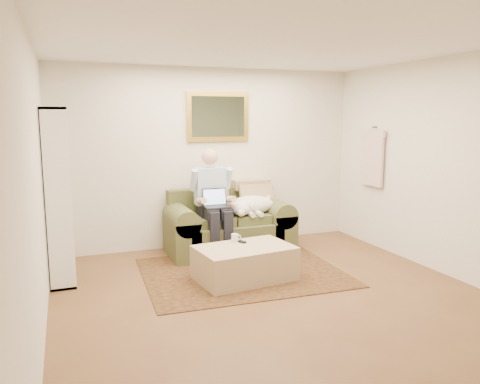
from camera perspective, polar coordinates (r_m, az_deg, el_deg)
room_shell at (r=4.91m, az=3.71°, el=2.17°), size 4.51×5.00×2.61m
rug at (r=5.84m, az=0.28°, el=-9.74°), size 2.45×1.99×0.01m
sofa at (r=6.66m, az=-1.39°, el=-4.71°), size 1.74×0.88×1.04m
seated_man at (r=6.34m, az=-3.15°, el=-1.44°), size 0.57×0.82×1.46m
laptop at (r=6.27m, az=-2.97°, el=-1.23°), size 0.34×0.27×0.24m
sleeping_dog at (r=6.61m, az=1.40°, el=-1.58°), size 0.72×0.45×0.27m
ottoman at (r=5.54m, az=0.57°, el=-8.67°), size 1.18×0.83×0.40m
coffee_mug at (r=5.67m, az=-0.64°, el=-5.62°), size 0.08×0.08×0.10m
tv_remote at (r=5.67m, az=0.12°, el=-6.04°), size 0.10×0.16×0.02m
bookshelf at (r=5.75m, az=-21.28°, el=-0.43°), size 0.28×0.80×2.00m
wall_mirror at (r=6.89m, az=-2.68°, el=9.17°), size 0.94×0.04×0.72m
hanging_shirt at (r=7.09m, az=15.82°, el=4.38°), size 0.06×0.52×0.90m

